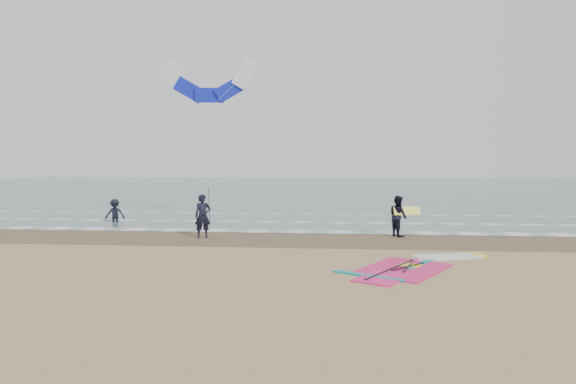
# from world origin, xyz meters

# --- Properties ---
(ground) EXTENTS (120.00, 120.00, 0.00)m
(ground) POSITION_xyz_m (0.00, 0.00, 0.00)
(ground) COLOR tan
(ground) RESTS_ON ground
(sea_water) EXTENTS (120.00, 80.00, 0.02)m
(sea_water) POSITION_xyz_m (0.00, 48.00, 0.01)
(sea_water) COLOR #47605E
(sea_water) RESTS_ON ground
(wet_sand_band) EXTENTS (120.00, 5.00, 0.01)m
(wet_sand_band) POSITION_xyz_m (0.00, 6.00, 0.00)
(wet_sand_band) COLOR brown
(wet_sand_band) RESTS_ON ground
(foam_waterline) EXTENTS (120.00, 9.15, 0.02)m
(foam_waterline) POSITION_xyz_m (0.00, 10.44, 0.03)
(foam_waterline) COLOR white
(foam_waterline) RESTS_ON ground
(windsurf_rig) EXTENTS (5.61, 5.31, 0.13)m
(windsurf_rig) POSITION_xyz_m (4.56, 0.28, 0.04)
(windsurf_rig) COLOR white
(windsurf_rig) RESTS_ON ground
(person_standing) EXTENTS (0.86, 0.72, 2.02)m
(person_standing) POSITION_xyz_m (-4.29, 5.92, 1.01)
(person_standing) COLOR black
(person_standing) RESTS_ON ground
(person_walking) EXTENTS (1.05, 1.15, 1.92)m
(person_walking) POSITION_xyz_m (4.74, 7.21, 0.96)
(person_walking) COLOR black
(person_walking) RESTS_ON ground
(person_wading) EXTENTS (1.23, 0.89, 1.71)m
(person_wading) POSITION_xyz_m (-10.76, 11.01, 0.86)
(person_wading) COLOR black
(person_wading) RESTS_ON ground
(held_pole) EXTENTS (0.17, 0.86, 1.82)m
(held_pole) POSITION_xyz_m (-3.99, 5.92, 1.48)
(held_pole) COLOR black
(held_pole) RESTS_ON ground
(carried_kiteboard) EXTENTS (1.30, 0.51, 0.39)m
(carried_kiteboard) POSITION_xyz_m (5.14, 7.11, 1.22)
(carried_kiteboard) COLOR yellow
(carried_kiteboard) RESTS_ON ground
(surf_kite) EXTENTS (8.01, 2.41, 8.55)m
(surf_kite) POSITION_xyz_m (-5.74, 13.23, 8.07)
(surf_kite) COLOR white
(surf_kite) RESTS_ON ground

